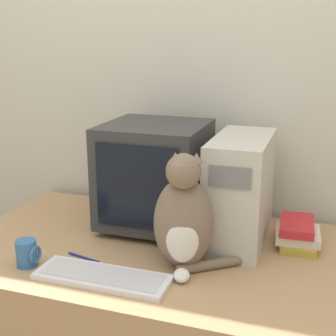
{
  "coord_description": "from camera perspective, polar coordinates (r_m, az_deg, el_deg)",
  "views": [
    {
      "loc": [
        0.59,
        -1.05,
        1.53
      ],
      "look_at": [
        0.07,
        0.47,
        1.07
      ],
      "focal_mm": 50.0,
      "sensor_mm": 36.0,
      "label": 1
    }
  ],
  "objects": [
    {
      "name": "keyboard",
      "position": [
        1.55,
        -7.99,
        -13.0
      ],
      "size": [
        0.44,
        0.15,
        0.02
      ],
      "color": "silver",
      "rests_on": "desk"
    },
    {
      "name": "crt_monitor",
      "position": [
        1.87,
        -1.6,
        -0.82
      ],
      "size": [
        0.39,
        0.4,
        0.43
      ],
      "color": "#333333",
      "rests_on": "desk"
    },
    {
      "name": "book_stack",
      "position": [
        1.81,
        15.55,
        -7.75
      ],
      "size": [
        0.17,
        0.21,
        0.09
      ],
      "color": "gold",
      "rests_on": "desk"
    },
    {
      "name": "wall_back",
      "position": [
        2.09,
        2.19,
        8.16
      ],
      "size": [
        7.0,
        0.05,
        2.5
      ],
      "color": "beige",
      "rests_on": "ground_plane"
    },
    {
      "name": "desk",
      "position": [
        1.96,
        -2.5,
        -19.7
      ],
      "size": [
        1.4,
        0.87,
        0.77
      ],
      "color": "tan",
      "rests_on": "ground_plane"
    },
    {
      "name": "computer_tower",
      "position": [
        1.77,
        8.82,
        -2.6
      ],
      "size": [
        0.2,
        0.44,
        0.4
      ],
      "color": "beige",
      "rests_on": "desk"
    },
    {
      "name": "cat",
      "position": [
        1.54,
        1.95,
        -6.3
      ],
      "size": [
        0.31,
        0.24,
        0.4
      ],
      "rotation": [
        0.0,
        0.0,
        0.25
      ],
      "color": "#7A6651",
      "rests_on": "desk"
    },
    {
      "name": "pen",
      "position": [
        1.7,
        -10.24,
        -10.68
      ],
      "size": [
        0.14,
        0.04,
        0.01
      ],
      "color": "navy",
      "rests_on": "desk"
    },
    {
      "name": "mug",
      "position": [
        1.67,
        -16.78,
        -9.92
      ],
      "size": [
        0.08,
        0.07,
        0.09
      ],
      "color": "#33669E",
      "rests_on": "desk"
    }
  ]
}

